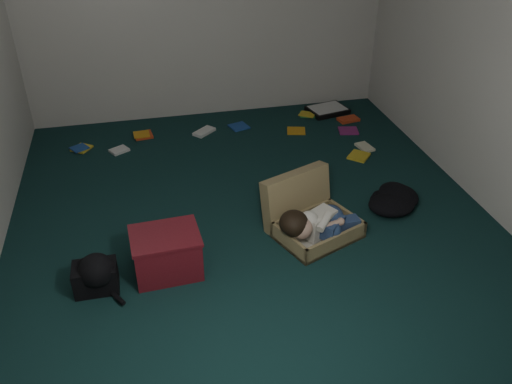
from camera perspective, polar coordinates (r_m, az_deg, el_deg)
name	(u,v)px	position (r m, az deg, el deg)	size (l,w,h in m)	color
floor	(252,218)	(4.60, -0.42, -2.72)	(4.50, 4.50, 0.00)	#0F2B2A
wall_back	(206,0)	(6.14, -5.33, 19.49)	(4.50, 4.50, 0.00)	silver
wall_front	(380,267)	(2.12, 12.94, -7.68)	(4.50, 4.50, 0.00)	silver
wall_right	(497,51)	(4.83, 24.08, 13.43)	(4.50, 4.50, 0.00)	silver
suitcase	(309,216)	(4.41, 5.58, -2.51)	(0.81, 0.80, 0.46)	#978353
person	(318,223)	(4.26, 6.52, -3.23)	(0.70, 0.36, 0.29)	silver
maroon_bin	(167,253)	(4.00, -9.40, -6.36)	(0.51, 0.41, 0.34)	maroon
backpack	(96,277)	(4.00, -16.54, -8.52)	(0.38, 0.30, 0.23)	black
clothing_pile	(395,198)	(4.89, 14.39, -0.63)	(0.41, 0.33, 0.13)	black
paper_tray	(327,110)	(6.58, 7.53, 8.56)	(0.51, 0.42, 0.06)	black
book_scatter	(257,135)	(5.95, 0.10, 6.01)	(3.20, 1.30, 0.02)	gold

